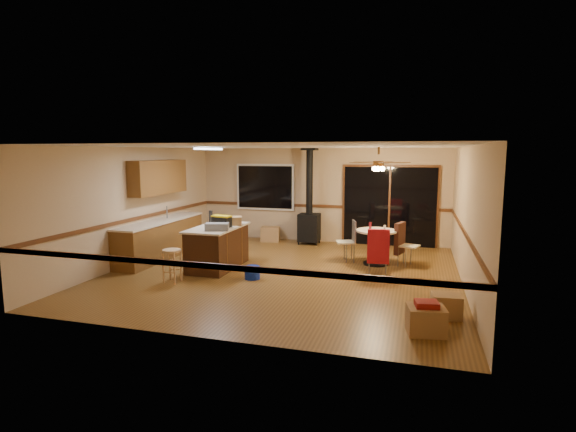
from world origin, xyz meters
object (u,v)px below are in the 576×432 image
at_px(blue_bucket, 252,273).
at_px(box_corner_b, 446,306).
at_px(wood_stove, 309,217).
at_px(toolbox_grey, 217,227).
at_px(kitchen_island, 218,247).
at_px(chair_near, 378,246).
at_px(bar_stool, 172,266).
at_px(chair_left, 350,236).
at_px(toolbox_black, 222,222).
at_px(box_under_window, 270,234).
at_px(dining_table, 376,241).
at_px(box_corner_a, 426,320).
at_px(chair_right, 401,238).

bearing_deg(blue_bucket, box_corner_b, -17.60).
xyz_separation_m(wood_stove, toolbox_grey, (-1.11, -3.46, 0.24)).
bearing_deg(kitchen_island, chair_near, 5.93).
height_order(bar_stool, box_corner_b, bar_stool).
distance_m(wood_stove, chair_left, 2.18).
relative_size(bar_stool, blue_bucket, 2.11).
bearing_deg(chair_near, bar_stool, -156.77).
bearing_deg(toolbox_black, kitchen_island, 171.62).
relative_size(wood_stove, box_under_window, 4.92).
relative_size(dining_table, chair_left, 1.73).
xyz_separation_m(wood_stove, box_corner_a, (3.00, -5.55, -0.54)).
height_order(toolbox_black, chair_right, toolbox_black).
distance_m(chair_left, box_under_window, 3.07).
bearing_deg(box_under_window, wood_stove, -2.52).
height_order(bar_stool, dining_table, dining_table).
distance_m(chair_right, box_corner_a, 3.90).
bearing_deg(chair_near, toolbox_black, -173.56).
xyz_separation_m(toolbox_grey, chair_near, (3.20, 0.76, -0.38)).
bearing_deg(box_under_window, blue_bucket, -76.84).
bearing_deg(toolbox_black, box_corner_a, -30.72).
xyz_separation_m(kitchen_island, toolbox_black, (0.12, -0.02, 0.56)).
bearing_deg(box_corner_a, chair_left, 112.80).
xyz_separation_m(kitchen_island, blue_bucket, (1.03, -0.63, -0.33)).
relative_size(box_under_window, box_corner_b, 1.17).
relative_size(wood_stove, toolbox_black, 6.37).
relative_size(chair_left, box_corner_a, 1.03).
relative_size(kitchen_island, box_under_window, 3.28).
bearing_deg(toolbox_black, toolbox_grey, -79.64).
xyz_separation_m(wood_stove, dining_table, (1.97, -1.82, -0.20)).
bearing_deg(dining_table, box_corner_a, -74.64).
relative_size(toolbox_black, dining_table, 0.44).
bearing_deg(chair_right, chair_left, 178.78).
relative_size(bar_stool, box_corner_b, 1.46).
bearing_deg(chair_right, blue_bucket, -144.54).
height_order(toolbox_black, box_corner_b, toolbox_black).
relative_size(toolbox_black, blue_bucket, 1.30).
xyz_separation_m(toolbox_grey, box_corner_b, (4.41, -1.35, -0.80)).
bearing_deg(dining_table, box_under_window, 149.02).
relative_size(chair_left, box_under_window, 1.01).
distance_m(toolbox_black, chair_near, 3.32).
height_order(chair_near, box_corner_a, chair_near).
height_order(chair_right, box_corner_a, chair_right).
relative_size(kitchen_island, chair_right, 2.40).
bearing_deg(box_corner_a, chair_near, 107.63).
relative_size(blue_bucket, chair_right, 0.43).
height_order(toolbox_black, dining_table, toolbox_black).
relative_size(wood_stove, box_corner_b, 5.76).
distance_m(toolbox_grey, bar_stool, 1.21).
height_order(dining_table, chair_right, chair_right).
relative_size(toolbox_grey, box_corner_a, 0.94).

